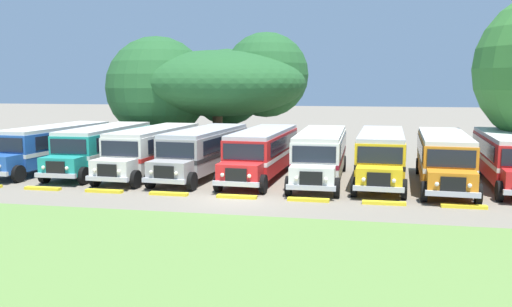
% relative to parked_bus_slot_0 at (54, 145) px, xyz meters
% --- Properties ---
extents(ground_plane, '(220.00, 220.00, 0.00)m').
position_rel_parked_bus_slot_0_xyz_m(ground_plane, '(13.96, -6.70, -1.58)').
color(ground_plane, slate).
extents(foreground_grass_strip, '(80.00, 11.58, 0.01)m').
position_rel_parked_bus_slot_0_xyz_m(foreground_grass_strip, '(13.96, -15.72, -1.58)').
color(foreground_grass_strip, olive).
rests_on(foreground_grass_strip, ground_plane).
extents(parked_bus_slot_0, '(3.38, 10.95, 2.82)m').
position_rel_parked_bus_slot_0_xyz_m(parked_bus_slot_0, '(0.00, 0.00, 0.00)').
color(parked_bus_slot_0, '#23519E').
rests_on(parked_bus_slot_0, ground_plane).
extents(parked_bus_slot_1, '(2.78, 10.85, 2.82)m').
position_rel_parked_bus_slot_0_xyz_m(parked_bus_slot_1, '(3.54, 0.05, 0.00)').
color(parked_bus_slot_1, teal).
rests_on(parked_bus_slot_1, ground_plane).
extents(parked_bus_slot_2, '(3.12, 10.90, 2.82)m').
position_rel_parked_bus_slot_0_xyz_m(parked_bus_slot_2, '(7.12, -0.37, 0.00)').
color(parked_bus_slot_2, silver).
rests_on(parked_bus_slot_2, ground_plane).
extents(parked_bus_slot_3, '(3.41, 10.95, 2.82)m').
position_rel_parked_bus_slot_0_xyz_m(parked_bus_slot_3, '(10.43, -0.33, 0.00)').
color(parked_bus_slot_3, '#9E9993').
rests_on(parked_bus_slot_3, ground_plane).
extents(parked_bus_slot_4, '(3.10, 10.89, 2.82)m').
position_rel_parked_bus_slot_0_xyz_m(parked_bus_slot_4, '(14.07, -0.38, 0.00)').
color(parked_bus_slot_4, red).
rests_on(parked_bus_slot_4, ground_plane).
extents(parked_bus_slot_5, '(2.69, 10.84, 2.82)m').
position_rel_parked_bus_slot_0_xyz_m(parked_bus_slot_5, '(17.58, -0.64, 0.00)').
color(parked_bus_slot_5, silver).
rests_on(parked_bus_slot_5, ground_plane).
extents(parked_bus_slot_6, '(3.10, 10.89, 2.82)m').
position_rel_parked_bus_slot_0_xyz_m(parked_bus_slot_6, '(21.02, -0.30, 0.00)').
color(parked_bus_slot_6, yellow).
rests_on(parked_bus_slot_6, ground_plane).
extents(parked_bus_slot_7, '(3.25, 10.92, 2.82)m').
position_rel_parked_bus_slot_0_xyz_m(parked_bus_slot_7, '(24.39, -0.86, 0.00)').
color(parked_bus_slot_7, orange).
rests_on(parked_bus_slot_7, ground_plane).
extents(parked_bus_slot_8, '(3.22, 10.92, 2.82)m').
position_rel_parked_bus_slot_0_xyz_m(parked_bus_slot_8, '(27.91, -0.01, 0.00)').
color(parked_bus_slot_8, red).
rests_on(parked_bus_slot_8, ground_plane).
extents(curb_wheelstop_1, '(2.00, 0.36, 0.15)m').
position_rel_parked_bus_slot_0_xyz_m(curb_wheelstop_1, '(3.40, -6.61, -1.51)').
color(curb_wheelstop_1, yellow).
rests_on(curb_wheelstop_1, ground_plane).
extents(curb_wheelstop_2, '(2.00, 0.36, 0.15)m').
position_rel_parked_bus_slot_0_xyz_m(curb_wheelstop_2, '(6.92, -6.61, -1.51)').
color(curb_wheelstop_2, yellow).
rests_on(curb_wheelstop_2, ground_plane).
extents(curb_wheelstop_3, '(2.00, 0.36, 0.15)m').
position_rel_parked_bus_slot_0_xyz_m(curb_wheelstop_3, '(10.44, -6.61, -1.51)').
color(curb_wheelstop_3, yellow).
rests_on(curb_wheelstop_3, ground_plane).
extents(curb_wheelstop_4, '(2.00, 0.36, 0.15)m').
position_rel_parked_bus_slot_0_xyz_m(curb_wheelstop_4, '(13.96, -6.61, -1.51)').
color(curb_wheelstop_4, yellow).
rests_on(curb_wheelstop_4, ground_plane).
extents(curb_wheelstop_5, '(2.00, 0.36, 0.15)m').
position_rel_parked_bus_slot_0_xyz_m(curb_wheelstop_5, '(17.48, -6.61, -1.51)').
color(curb_wheelstop_5, yellow).
rests_on(curb_wheelstop_5, ground_plane).
extents(curb_wheelstop_6, '(2.00, 0.36, 0.15)m').
position_rel_parked_bus_slot_0_xyz_m(curb_wheelstop_6, '(21.01, -6.61, -1.51)').
color(curb_wheelstop_6, yellow).
rests_on(curb_wheelstop_6, ground_plane).
extents(curb_wheelstop_7, '(2.00, 0.36, 0.15)m').
position_rel_parked_bus_slot_0_xyz_m(curb_wheelstop_7, '(24.53, -6.61, -1.51)').
color(curb_wheelstop_7, yellow).
rests_on(curb_wheelstop_7, ground_plane).
extents(broad_shade_tree, '(15.89, 12.79, 9.78)m').
position_rel_parked_bus_slot_0_xyz_m(broad_shade_tree, '(7.68, 10.88, 3.99)').
color(broad_shade_tree, brown).
rests_on(broad_shade_tree, ground_plane).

